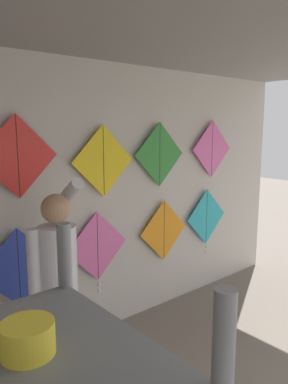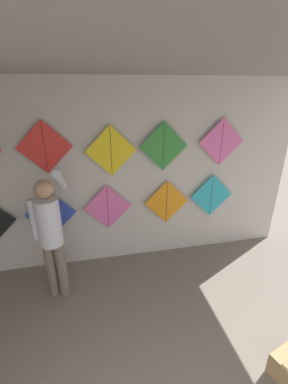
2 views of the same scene
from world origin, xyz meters
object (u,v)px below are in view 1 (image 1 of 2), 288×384
(kite_3, at_px, (164,230))
(kite_4, at_px, (206,218))
(shopkeeper, at_px, (58,279))
(kite_2, at_px, (98,248))
(kite_8, at_px, (160,154))
(kite_7, at_px, (103,161))
(kite_6, at_px, (18,156))
(kite_9, at_px, (212,149))
(kite_1, at_px, (19,270))

(kite_3, xyz_separation_m, kite_4, (0.76, -0.00, 0.02))
(shopkeeper, distance_m, kite_2, 0.96)
(kite_3, relative_size, kite_8, 1.00)
(kite_7, bearing_deg, kite_2, -179.73)
(kite_3, xyz_separation_m, kite_8, (-0.08, 0.00, 0.90))
(kite_6, bearing_deg, kite_2, -0.03)
(kite_2, bearing_deg, kite_8, 0.03)
(kite_3, relative_size, kite_9, 1.00)
(kite_4, height_order, kite_6, kite_6)
(kite_2, distance_m, kite_8, 1.25)
(kite_1, distance_m, kite_3, 1.76)
(kite_9, bearing_deg, kite_4, -179.65)
(kite_1, xyz_separation_m, kite_7, (0.92, 0.00, 0.90))
(kite_2, relative_size, kite_3, 1.19)
(kite_3, bearing_deg, kite_4, -0.03)
(kite_2, relative_size, kite_6, 1.19)
(kite_8, distance_m, kite_9, 0.91)
(kite_3, bearing_deg, kite_7, 180.00)
(kite_7, bearing_deg, kite_8, 0.00)
(kite_3, bearing_deg, kite_9, 0.00)
(kite_1, xyz_separation_m, kite_9, (2.59, 0.00, 0.96))
(kite_6, xyz_separation_m, kite_9, (2.54, 0.00, -0.04))
(kite_4, bearing_deg, shopkeeper, -166.26)
(shopkeeper, xyz_separation_m, kite_4, (2.45, 0.60, -0.03))
(kite_1, height_order, kite_7, kite_7)
(shopkeeper, distance_m, kite_4, 2.52)
(kite_7, bearing_deg, kite_4, -0.01)
(kite_1, xyz_separation_m, kite_6, (0.05, 0.00, 1.00))
(kite_2, relative_size, kite_7, 1.19)
(kite_2, distance_m, kite_9, 2.00)
(shopkeeper, relative_size, kite_7, 2.47)
(kite_2, xyz_separation_m, kite_4, (1.69, 0.00, 0.04))
(kite_1, relative_size, kite_2, 1.00)
(kite_9, bearing_deg, shopkeeper, -166.61)
(kite_4, bearing_deg, kite_3, 179.97)
(kite_7, bearing_deg, kite_3, 0.00)
(kite_3, distance_m, kite_9, 1.24)
(shopkeeper, height_order, kite_4, shopkeeper)
(kite_2, distance_m, kite_7, 0.89)
(kite_8, bearing_deg, shopkeeper, -159.56)
(kite_3, bearing_deg, shopkeeper, -160.43)
(kite_4, relative_size, kite_6, 1.19)
(kite_8, relative_size, kite_9, 1.00)
(kite_2, bearing_deg, kite_4, 0.00)
(kite_6, relative_size, kite_7, 1.00)
(kite_6, height_order, kite_7, kite_6)
(kite_2, distance_m, kite_3, 0.93)
(kite_2, relative_size, kite_8, 1.19)
(shopkeeper, bearing_deg, kite_7, 48.73)
(shopkeeper, bearing_deg, kite_8, 33.76)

